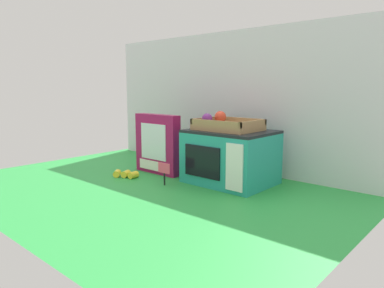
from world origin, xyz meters
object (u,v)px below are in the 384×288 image
at_px(food_groups_crate, 226,125).
at_px(price_sign, 164,170).
at_px(loose_toy_banana, 125,174).
at_px(toy_microwave, 230,157).
at_px(cookie_set_box, 157,144).

xyz_separation_m(food_groups_crate, price_sign, (-0.17, -0.23, -0.19)).
distance_m(food_groups_crate, loose_toy_banana, 0.54).
distance_m(food_groups_crate, price_sign, 0.34).
bearing_deg(loose_toy_banana, price_sign, 6.45).
height_order(toy_microwave, food_groups_crate, food_groups_crate).
distance_m(toy_microwave, cookie_set_box, 0.39).
relative_size(food_groups_crate, price_sign, 2.68).
relative_size(toy_microwave, price_sign, 3.63).
distance_m(cookie_set_box, price_sign, 0.25).
bearing_deg(toy_microwave, loose_toy_banana, -149.30).
bearing_deg(price_sign, food_groups_crate, 53.62).
bearing_deg(toy_microwave, cookie_set_box, -166.61).
distance_m(cookie_set_box, loose_toy_banana, 0.22).
height_order(price_sign, loose_toy_banana, price_sign).
xyz_separation_m(cookie_set_box, loose_toy_banana, (-0.05, -0.16, -0.13)).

